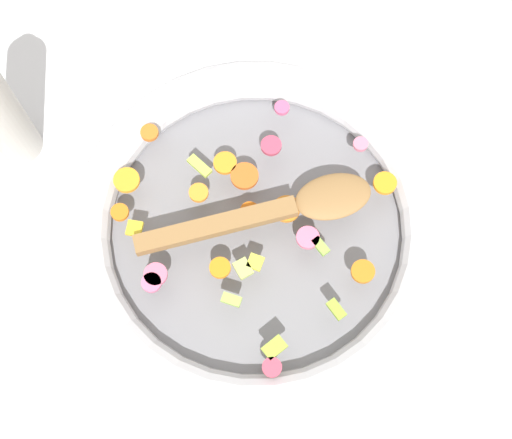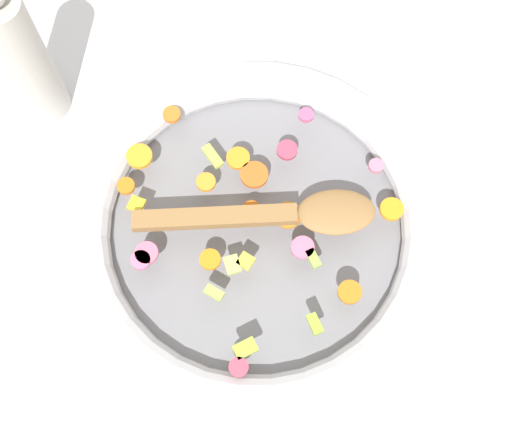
{
  "view_description": "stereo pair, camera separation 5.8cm",
  "coord_description": "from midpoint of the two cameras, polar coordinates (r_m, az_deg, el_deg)",
  "views": [
    {
      "loc": [
        0.18,
        0.21,
        0.83
      ],
      "look_at": [
        0.0,
        0.0,
        0.05
      ],
      "focal_mm": 50.0,
      "sensor_mm": 36.0,
      "label": 1
    },
    {
      "loc": [
        0.13,
        0.24,
        0.83
      ],
      "look_at": [
        0.0,
        0.0,
        0.05
      ],
      "focal_mm": 50.0,
      "sensor_mm": 36.0,
      "label": 2
    }
  ],
  "objects": [
    {
      "name": "wooden_spoon",
      "position": [
        0.81,
        -0.03,
        0.6
      ],
      "size": [
        0.27,
        0.15,
        0.01
      ],
      "color": "olive",
      "rests_on": "chopped_vegetables"
    },
    {
      "name": "skillet",
      "position": [
        0.85,
        -1.93,
        -0.82
      ],
      "size": [
        0.45,
        0.45,
        0.05
      ],
      "color": "slate",
      "rests_on": "ground_plane"
    },
    {
      "name": "ground_plane",
      "position": [
        0.87,
        -1.89,
        -1.28
      ],
      "size": [
        4.0,
        4.0,
        0.0
      ],
      "primitive_type": "plane",
      "color": "silver"
    },
    {
      "name": "chopped_vegetables",
      "position": [
        0.82,
        -2.92,
        -0.02
      ],
      "size": [
        0.32,
        0.34,
        0.01
      ],
      "color": "orange",
      "rests_on": "skillet"
    }
  ]
}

